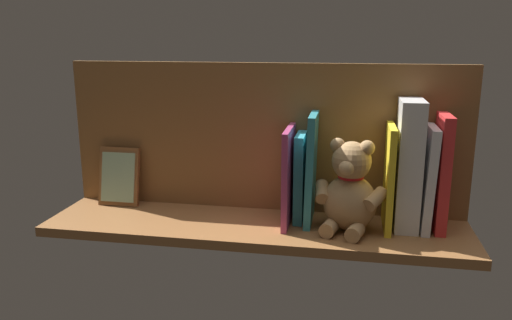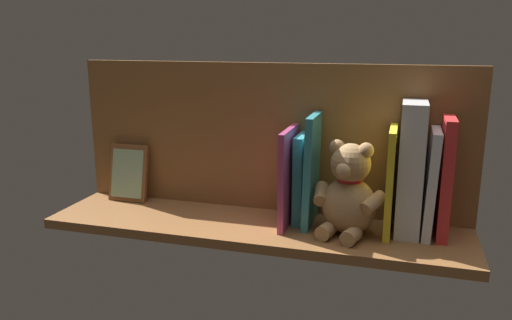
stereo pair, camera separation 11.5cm
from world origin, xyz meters
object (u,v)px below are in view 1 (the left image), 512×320
dictionary_thick_white (408,165)px  teddy_bear (350,191)px  book_0 (441,173)px  picture_frame_leaning (119,177)px

dictionary_thick_white → teddy_bear: dictionary_thick_white is taller
dictionary_thick_white → teddy_bear: bearing=19.1°
book_0 → picture_frame_leaning: (77.53, -3.11, -5.64)cm
teddy_bear → dictionary_thick_white: bearing=-145.7°
teddy_bear → picture_frame_leaning: 58.47cm
book_0 → picture_frame_leaning: size_ratio=1.74×
teddy_bear → picture_frame_leaning: (57.95, -7.61, -1.79)cm
book_0 → picture_frame_leaning: bearing=-2.3°
teddy_bear → picture_frame_leaning: size_ratio=1.39×
dictionary_thick_white → teddy_bear: 14.24cm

